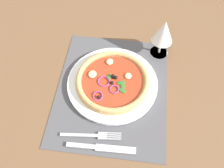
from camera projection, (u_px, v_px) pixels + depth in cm
name	position (u px, v px, depth cm)	size (l,w,h in cm)	color
ground_plane	(112.00, 92.00, 81.53)	(190.00, 140.00, 2.40)	brown
placemat	(112.00, 89.00, 80.36)	(44.66, 35.93, 0.40)	#4C4C51
plate	(111.00, 83.00, 80.72)	(29.90, 29.90, 1.26)	white
pizza	(111.00, 80.00, 79.29)	(24.18, 24.18, 2.52)	tan
fork	(94.00, 136.00, 71.28)	(3.16, 18.06, 0.44)	#B2B5BA
knife	(102.00, 148.00, 69.26)	(2.36, 20.04, 0.62)	#B2B5BA
wine_glass	(164.00, 32.00, 80.67)	(7.20, 7.20, 14.90)	silver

